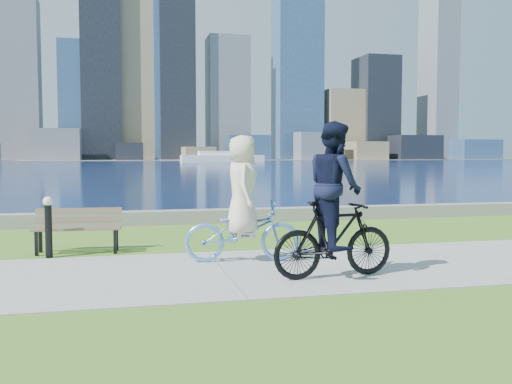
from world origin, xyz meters
TOP-DOWN VIEW (x-y plane):
  - ground at (0.00, 0.00)m, footprint 320.00×320.00m
  - concrete_path at (0.00, 0.00)m, footprint 80.00×3.50m
  - seawall at (0.00, 6.20)m, footprint 90.00×0.50m
  - bay_water at (0.00, 72.00)m, footprint 320.00×131.00m
  - far_shore at (0.00, 130.00)m, footprint 320.00×30.00m
  - city_skyline at (-1.26, 130.05)m, footprint 183.58×21.27m
  - ferry_far at (16.77, 97.20)m, footprint 15.36×4.39m
  - park_bench at (-2.32, 2.37)m, footprint 1.60×0.65m
  - bollard_lamp at (-2.78, 1.92)m, footprint 0.17×0.17m
  - cyclist_woman at (0.45, 0.71)m, footprint 0.94×2.02m
  - cyclist_man at (1.50, -0.80)m, footprint 0.77×1.92m

SIDE VIEW (x-z plane):
  - ground at x=0.00m, z-range 0.00..0.00m
  - bay_water at x=0.00m, z-range 0.00..0.01m
  - concrete_path at x=0.00m, z-range 0.00..0.02m
  - far_shore at x=0.00m, z-range 0.00..0.12m
  - seawall at x=0.00m, z-range 0.00..0.35m
  - park_bench at x=-2.32m, z-range 0.09..0.90m
  - bollard_lamp at x=-2.78m, z-range 0.08..1.16m
  - cyclist_woman at x=0.45m, z-range -0.25..1.87m
  - ferry_far at x=16.77m, z-range -0.18..1.91m
  - cyclist_man at x=1.50m, z-range -0.16..2.12m
  - city_skyline at x=-1.26m, z-range -14.12..61.88m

